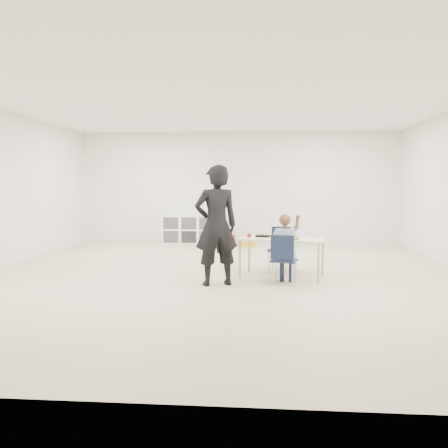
# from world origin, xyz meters

# --- Properties ---
(room) EXTENTS (9.00, 9.02, 2.80)m
(room) POSITION_xyz_m (0.00, 0.00, 1.40)
(room) COLOR #C1AE94
(room) RESTS_ON ground
(table) EXTENTS (1.46, 0.96, 0.61)m
(table) POSITION_xyz_m (0.93, 0.02, 0.31)
(table) COLOR beige
(table) RESTS_ON ground
(chair_near) EXTENTS (0.43, 0.41, 0.74)m
(chair_near) POSITION_xyz_m (0.95, -0.56, 0.37)
(chair_near) COLOR black
(chair_near) RESTS_ON ground
(chair_far) EXTENTS (0.43, 0.41, 0.74)m
(chair_far) POSITION_xyz_m (0.92, 0.59, 0.37)
(chair_far) COLOR black
(chair_far) RESTS_ON ground
(child) EXTENTS (0.59, 0.59, 1.16)m
(child) POSITION_xyz_m (0.95, -0.56, 0.58)
(child) COLOR #9BB1D2
(child) RESTS_ON chair_near
(lunch_tray_near) EXTENTS (0.25, 0.21, 0.03)m
(lunch_tray_near) POSITION_xyz_m (1.06, 0.06, 0.63)
(lunch_tray_near) COLOR black
(lunch_tray_near) RESTS_ON table
(lunch_tray_far) EXTENTS (0.25, 0.21, 0.03)m
(lunch_tray_far) POSITION_xyz_m (0.64, 0.19, 0.63)
(lunch_tray_far) COLOR black
(lunch_tray_far) RESTS_ON table
(milk_carton) EXTENTS (0.08, 0.08, 0.10)m
(milk_carton) POSITION_xyz_m (0.90, -0.10, 0.66)
(milk_carton) COLOR white
(milk_carton) RESTS_ON table
(bread_roll) EXTENTS (0.09, 0.09, 0.07)m
(bread_roll) POSITION_xyz_m (1.15, -0.14, 0.65)
(bread_roll) COLOR tan
(bread_roll) RESTS_ON table
(apple_near) EXTENTS (0.07, 0.07, 0.07)m
(apple_near) POSITION_xyz_m (0.86, 0.10, 0.65)
(apple_near) COLOR maroon
(apple_near) RESTS_ON table
(apple_far) EXTENTS (0.07, 0.07, 0.07)m
(apple_far) POSITION_xyz_m (0.42, 0.07, 0.65)
(apple_far) COLOR maroon
(apple_far) RESTS_ON table
(cubby_shelf) EXTENTS (1.40, 0.40, 0.70)m
(cubby_shelf) POSITION_xyz_m (-1.20, 4.28, 0.35)
(cubby_shelf) COLOR white
(cubby_shelf) RESTS_ON ground
(adult) EXTENTS (0.74, 0.62, 1.74)m
(adult) POSITION_xyz_m (-0.04, -0.70, 0.87)
(adult) COLOR black
(adult) RESTS_ON ground
(bin_red) EXTENTS (0.46, 0.56, 0.24)m
(bin_red) POSITION_xyz_m (-0.28, 3.98, 0.12)
(bin_red) COLOR red
(bin_red) RESTS_ON ground
(bin_yellow) EXTENTS (0.42, 0.49, 0.21)m
(bin_yellow) POSITION_xyz_m (0.25, 3.83, 0.10)
(bin_yellow) COLOR gold
(bin_yellow) RESTS_ON ground
(bin_blue) EXTENTS (0.43, 0.52, 0.23)m
(bin_blue) POSITION_xyz_m (1.20, 3.76, 0.12)
(bin_blue) COLOR blue
(bin_blue) RESTS_ON ground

